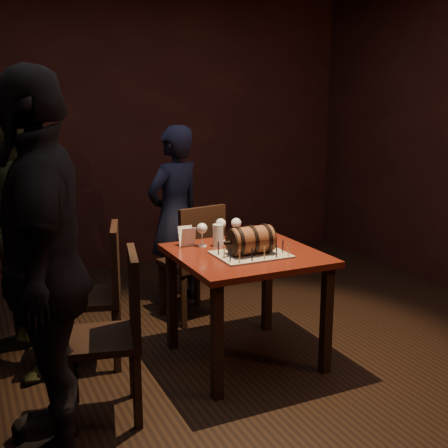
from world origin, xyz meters
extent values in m
plane|color=black|center=(0.00, 0.00, 0.00)|extent=(5.00, 5.00, 0.00)
cube|color=black|center=(0.00, 2.50, 1.40)|extent=(5.00, 0.04, 2.80)
cube|color=#48120C|center=(0.14, 0.04, 0.73)|extent=(0.90, 0.90, 0.04)
cube|color=black|center=(-0.24, -0.34, 0.35)|extent=(0.06, 0.06, 0.71)
cube|color=black|center=(0.52, -0.34, 0.35)|extent=(0.06, 0.06, 0.71)
cube|color=black|center=(-0.24, 0.42, 0.35)|extent=(0.06, 0.06, 0.71)
cube|color=black|center=(0.52, 0.42, 0.35)|extent=(0.06, 0.06, 0.71)
cube|color=gray|center=(0.14, -0.04, 0.76)|extent=(0.45, 0.35, 0.01)
cylinder|color=brown|center=(0.14, -0.04, 0.85)|extent=(0.26, 0.18, 0.18)
cylinder|color=black|center=(0.04, -0.04, 0.85)|extent=(0.02, 0.19, 0.19)
cylinder|color=black|center=(0.14, -0.04, 0.85)|extent=(0.02, 0.19, 0.19)
cylinder|color=black|center=(0.24, -0.04, 0.85)|extent=(0.02, 0.19, 0.19)
cylinder|color=black|center=(0.00, -0.04, 0.85)|extent=(0.01, 0.17, 0.17)
cylinder|color=black|center=(0.27, -0.04, 0.85)|extent=(0.01, 0.17, 0.17)
cylinder|color=black|center=(-0.02, -0.04, 0.85)|extent=(0.04, 0.02, 0.02)
sphere|color=black|center=(-0.04, -0.04, 0.85)|extent=(0.03, 0.03, 0.03)
cylinder|color=#D5BB7F|center=(-0.01, -0.19, 0.80)|extent=(0.01, 0.01, 0.08)
cylinder|color=black|center=(-0.01, -0.19, 0.85)|extent=(0.00, 0.00, 0.01)
cylinder|color=black|center=(0.07, -0.19, 0.80)|extent=(0.01, 0.01, 0.08)
cylinder|color=black|center=(0.07, -0.19, 0.85)|extent=(0.00, 0.00, 0.01)
cylinder|color=#D5BB7F|center=(0.16, -0.19, 0.80)|extent=(0.01, 0.01, 0.08)
cylinder|color=black|center=(0.16, -0.19, 0.85)|extent=(0.00, 0.00, 0.01)
cylinder|color=black|center=(0.24, -0.19, 0.80)|extent=(0.01, 0.01, 0.08)
cylinder|color=black|center=(0.24, -0.19, 0.85)|extent=(0.00, 0.00, 0.01)
cylinder|color=#D5BB7F|center=(0.33, -0.19, 0.80)|extent=(0.01, 0.01, 0.08)
cylinder|color=black|center=(0.33, -0.19, 0.85)|extent=(0.00, 0.00, 0.01)
cylinder|color=black|center=(0.33, -0.11, 0.80)|extent=(0.01, 0.01, 0.08)
cylinder|color=black|center=(0.33, -0.11, 0.85)|extent=(0.00, 0.00, 0.01)
cylinder|color=#D5BB7F|center=(0.33, -0.02, 0.80)|extent=(0.01, 0.01, 0.08)
cylinder|color=black|center=(0.33, -0.02, 0.85)|extent=(0.00, 0.00, 0.01)
cylinder|color=black|center=(0.33, 0.06, 0.80)|extent=(0.01, 0.01, 0.08)
cylinder|color=black|center=(0.33, 0.06, 0.85)|extent=(0.00, 0.00, 0.01)
cylinder|color=#D5BB7F|center=(0.29, 0.10, 0.80)|extent=(0.01, 0.01, 0.08)
cylinder|color=black|center=(0.29, 0.10, 0.85)|extent=(0.00, 0.00, 0.01)
cylinder|color=black|center=(0.21, 0.10, 0.80)|extent=(0.01, 0.01, 0.08)
cylinder|color=black|center=(0.21, 0.10, 0.85)|extent=(0.00, 0.00, 0.01)
cylinder|color=#D5BB7F|center=(0.12, 0.10, 0.80)|extent=(0.01, 0.01, 0.08)
cylinder|color=black|center=(0.12, 0.10, 0.85)|extent=(0.00, 0.00, 0.01)
cylinder|color=black|center=(0.04, 0.10, 0.80)|extent=(0.01, 0.01, 0.08)
cylinder|color=black|center=(0.04, 0.10, 0.85)|extent=(0.00, 0.00, 0.01)
cylinder|color=#D5BB7F|center=(-0.05, 0.10, 0.80)|extent=(0.01, 0.01, 0.08)
cylinder|color=black|center=(-0.05, 0.10, 0.85)|extent=(0.00, 0.00, 0.01)
cylinder|color=black|center=(-0.06, 0.03, 0.80)|extent=(0.01, 0.01, 0.08)
cylinder|color=black|center=(-0.06, 0.03, 0.85)|extent=(0.00, 0.00, 0.01)
cylinder|color=#D5BB7F|center=(-0.06, -0.06, 0.80)|extent=(0.01, 0.01, 0.08)
cylinder|color=black|center=(-0.06, -0.06, 0.85)|extent=(0.00, 0.00, 0.01)
cylinder|color=black|center=(-0.06, -0.14, 0.80)|extent=(0.01, 0.01, 0.08)
cylinder|color=black|center=(-0.06, -0.14, 0.85)|extent=(0.00, 0.00, 0.01)
cylinder|color=silver|center=(-0.05, 0.30, 0.75)|extent=(0.06, 0.06, 0.01)
cylinder|color=silver|center=(-0.05, 0.30, 0.80)|extent=(0.01, 0.01, 0.09)
sphere|color=silver|center=(-0.05, 0.30, 0.88)|extent=(0.07, 0.07, 0.07)
sphere|color=#591114|center=(-0.05, 0.30, 0.87)|extent=(0.05, 0.05, 0.05)
cylinder|color=silver|center=(0.12, 0.37, 0.75)|extent=(0.06, 0.06, 0.01)
cylinder|color=silver|center=(0.12, 0.37, 0.80)|extent=(0.01, 0.01, 0.09)
sphere|color=silver|center=(0.12, 0.37, 0.88)|extent=(0.07, 0.07, 0.07)
cylinder|color=silver|center=(0.22, 0.34, 0.75)|extent=(0.06, 0.06, 0.01)
cylinder|color=silver|center=(0.22, 0.34, 0.80)|extent=(0.01, 0.01, 0.09)
sphere|color=silver|center=(0.22, 0.34, 0.88)|extent=(0.07, 0.07, 0.07)
sphere|color=#BF594C|center=(0.22, 0.34, 0.87)|extent=(0.05, 0.05, 0.05)
cylinder|color=silver|center=(0.04, 0.25, 0.82)|extent=(0.07, 0.07, 0.15)
cylinder|color=#9E5414|center=(0.04, 0.25, 0.81)|extent=(0.06, 0.06, 0.11)
cylinder|color=white|center=(0.04, 0.25, 0.87)|extent=(0.06, 0.06, 0.02)
cube|color=black|center=(0.10, 0.90, 0.45)|extent=(0.46, 0.46, 0.04)
cube|color=black|center=(0.23, 1.10, 0.21)|extent=(0.04, 0.04, 0.43)
cube|color=black|center=(-0.10, 1.04, 0.21)|extent=(0.04, 0.04, 0.43)
cube|color=black|center=(0.29, 0.76, 0.21)|extent=(0.04, 0.04, 0.43)
cube|color=black|center=(-0.04, 0.70, 0.21)|extent=(0.04, 0.04, 0.43)
cube|color=black|center=(0.13, 0.72, 0.70)|extent=(0.40, 0.11, 0.46)
cube|color=black|center=(-0.80, 0.44, 0.45)|extent=(0.49, 0.49, 0.04)
cube|color=black|center=(-0.92, 0.65, 0.21)|extent=(0.04, 0.04, 0.43)
cube|color=black|center=(-1.01, 0.32, 0.21)|extent=(0.04, 0.04, 0.43)
cube|color=black|center=(-0.59, 0.55, 0.21)|extent=(0.04, 0.04, 0.43)
cube|color=black|center=(-0.68, 0.23, 0.21)|extent=(0.04, 0.04, 0.43)
cube|color=black|center=(-0.63, 0.39, 0.70)|extent=(0.15, 0.40, 0.46)
cube|color=black|center=(-0.87, -0.24, 0.45)|extent=(0.48, 0.48, 0.04)
cube|color=black|center=(-1.00, -0.03, 0.21)|extent=(0.04, 0.04, 0.43)
cube|color=black|center=(-1.08, -0.37, 0.21)|extent=(0.04, 0.04, 0.43)
cube|color=black|center=(-0.67, -0.11, 0.21)|extent=(0.04, 0.04, 0.43)
cube|color=black|center=(-0.74, -0.44, 0.21)|extent=(0.04, 0.04, 0.43)
cube|color=black|center=(-0.70, -0.28, 0.70)|extent=(0.13, 0.40, 0.46)
imported|color=black|center=(0.11, 1.28, 0.76)|extent=(0.65, 0.55, 1.51)
imported|color=#3B3E1F|center=(-1.26, 0.51, 0.91)|extent=(0.93, 1.06, 1.83)
imported|color=black|center=(-1.17, -0.43, 0.94)|extent=(0.67, 1.17, 1.88)
camera|label=1|loc=(-1.48, -3.07, 1.73)|focal=45.00mm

